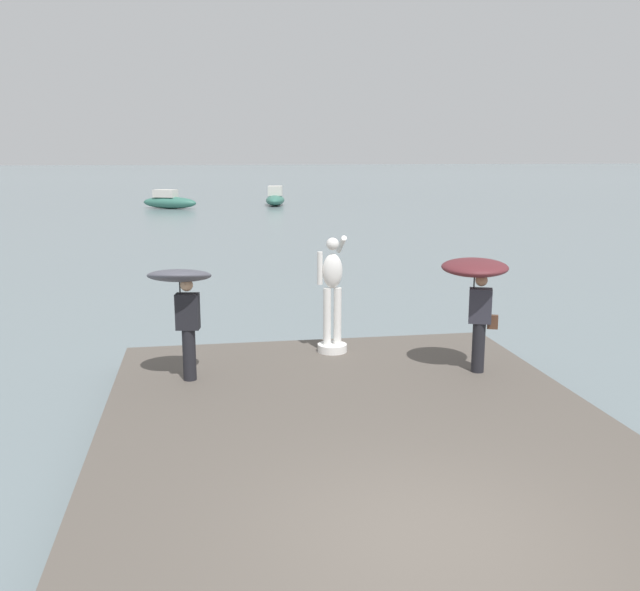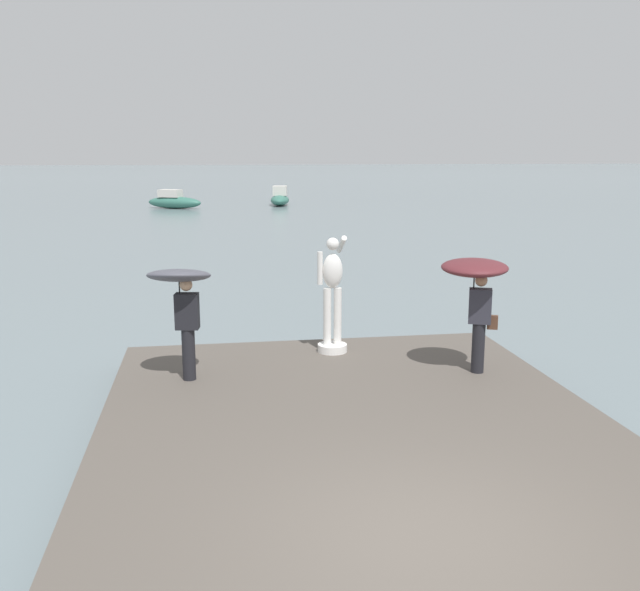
{
  "view_description": "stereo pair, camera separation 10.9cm",
  "coord_description": "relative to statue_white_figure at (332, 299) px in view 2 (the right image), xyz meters",
  "views": [
    {
      "loc": [
        -2.1,
        -6.07,
        4.16
      ],
      "look_at": [
        0.0,
        6.45,
        1.55
      ],
      "focal_mm": 39.23,
      "sensor_mm": 36.0,
      "label": 1
    },
    {
      "loc": [
        -1.99,
        -6.09,
        4.16
      ],
      "look_at": [
        0.0,
        6.45,
        1.55
      ],
      "focal_mm": 39.23,
      "sensor_mm": 36.0,
      "label": 2
    }
  ],
  "objects": [
    {
      "name": "ground_plane",
      "position": [
        -0.27,
        33.34,
        -1.42
      ],
      "size": [
        400.0,
        400.0,
        0.0
      ],
      "primitive_type": "plane",
      "color": "slate"
    },
    {
      "name": "pier",
      "position": [
        -0.27,
        -4.37,
        -1.22
      ],
      "size": [
        7.3,
        10.57,
        0.4
      ],
      "primitive_type": "cube",
      "color": "#564F47",
      "rests_on": "ground"
    },
    {
      "name": "statue_white_figure",
      "position": [
        0.0,
        0.0,
        0.0
      ],
      "size": [
        0.57,
        0.84,
        2.23
      ],
      "color": "white",
      "rests_on": "pier"
    },
    {
      "name": "onlooker_left",
      "position": [
        -2.75,
        -1.24,
        0.49
      ],
      "size": [
        1.2,
        1.22,
        1.97
      ],
      "color": "black",
      "rests_on": "pier"
    },
    {
      "name": "onlooker_right",
      "position": [
        2.2,
        -1.61,
        0.58
      ],
      "size": [
        1.47,
        1.47,
        1.99
      ],
      "color": "black",
      "rests_on": "pier"
    },
    {
      "name": "boat_near",
      "position": [
        3.38,
        43.11,
        -0.86
      ],
      "size": [
        2.02,
        3.95,
        1.53
      ],
      "color": "#336B5B",
      "rests_on": "ground"
    },
    {
      "name": "boat_mid",
      "position": [
        -4.83,
        41.25,
        -0.87
      ],
      "size": [
        4.49,
        3.17,
        1.41
      ],
      "color": "#336B5B",
      "rests_on": "ground"
    }
  ]
}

